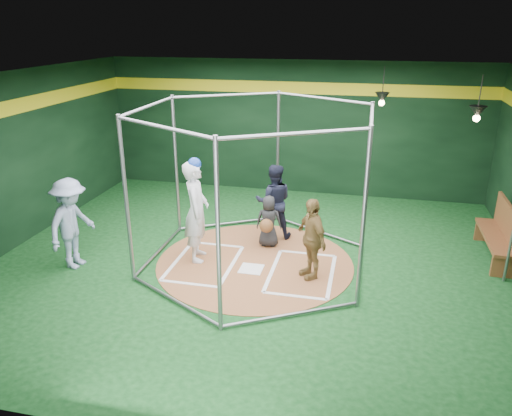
% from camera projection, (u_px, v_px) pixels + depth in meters
% --- Properties ---
extents(room_shell, '(10.10, 9.10, 3.53)m').
position_uv_depth(room_shell, '(255.00, 176.00, 9.08)').
color(room_shell, '#0C3612').
rests_on(room_shell, ground).
extents(clay_disc, '(3.80, 3.80, 0.01)m').
position_uv_depth(clay_disc, '(255.00, 262.00, 9.69)').
color(clay_disc, '#985C37').
rests_on(clay_disc, ground).
extents(home_plate, '(0.43, 0.43, 0.01)m').
position_uv_depth(home_plate, '(251.00, 269.00, 9.41)').
color(home_plate, white).
rests_on(home_plate, clay_disc).
extents(batter_box_left, '(1.17, 1.77, 0.01)m').
position_uv_depth(batter_box_left, '(204.00, 263.00, 9.66)').
color(batter_box_left, white).
rests_on(batter_box_left, clay_disc).
extents(batter_box_right, '(1.17, 1.77, 0.01)m').
position_uv_depth(batter_box_right, '(302.00, 273.00, 9.26)').
color(batter_box_right, white).
rests_on(batter_box_right, clay_disc).
extents(batting_cage, '(4.05, 4.67, 3.00)m').
position_uv_depth(batting_cage, '(255.00, 190.00, 9.17)').
color(batting_cage, gray).
rests_on(batting_cage, ground).
extents(pendant_lamp_near, '(0.34, 0.34, 0.90)m').
position_uv_depth(pendant_lamp_near, '(382.00, 98.00, 11.56)').
color(pendant_lamp_near, black).
rests_on(pendant_lamp_near, room_shell).
extents(pendant_lamp_far, '(0.34, 0.34, 0.90)m').
position_uv_depth(pendant_lamp_far, '(477.00, 112.00, 9.72)').
color(pendant_lamp_far, black).
rests_on(pendant_lamp_far, room_shell).
extents(batter_figure, '(0.63, 0.81, 2.05)m').
position_uv_depth(batter_figure, '(196.00, 210.00, 9.50)').
color(batter_figure, silver).
rests_on(batter_figure, clay_disc).
extents(visitor_leopard, '(0.82, 0.93, 1.50)m').
position_uv_depth(visitor_leopard, '(311.00, 238.00, 8.91)').
color(visitor_leopard, '#AF8A4B').
rests_on(visitor_leopard, clay_disc).
extents(catcher_figure, '(0.56, 0.59, 1.08)m').
position_uv_depth(catcher_figure, '(269.00, 222.00, 10.21)').
color(catcher_figure, black).
rests_on(catcher_figure, clay_disc).
extents(umpire, '(0.89, 0.76, 1.61)m').
position_uv_depth(umpire, '(274.00, 201.00, 10.57)').
color(umpire, black).
rests_on(umpire, clay_disc).
extents(bystander_blue, '(0.78, 1.20, 1.74)m').
position_uv_depth(bystander_blue, '(71.00, 224.00, 9.27)').
color(bystander_blue, '#8F9CBD').
rests_on(bystander_blue, ground).
extents(dugout_bench, '(0.44, 1.87, 1.09)m').
position_uv_depth(dugout_bench, '(501.00, 232.00, 9.71)').
color(dugout_bench, brown).
rests_on(dugout_bench, ground).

